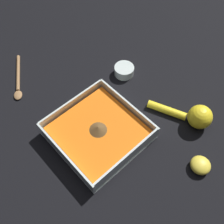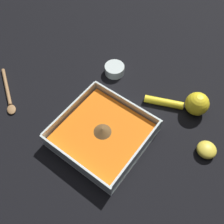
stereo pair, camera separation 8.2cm
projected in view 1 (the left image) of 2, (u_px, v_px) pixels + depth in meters
name	position (u px, v px, depth m)	size (l,w,h in m)	color
ground_plane	(97.00, 137.00, 0.81)	(4.00, 4.00, 0.00)	black
square_dish	(98.00, 132.00, 0.80)	(0.26, 0.26, 0.06)	silver
spice_bowl	(124.00, 71.00, 0.94)	(0.07, 0.07, 0.03)	silver
lemon_squeezer	(194.00, 116.00, 0.81)	(0.20, 0.11, 0.08)	yellow
lemon_half	(200.00, 165.00, 0.74)	(0.06, 0.06, 0.03)	yellow
wooden_spoon	(18.00, 79.00, 0.93)	(0.19, 0.13, 0.01)	olive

